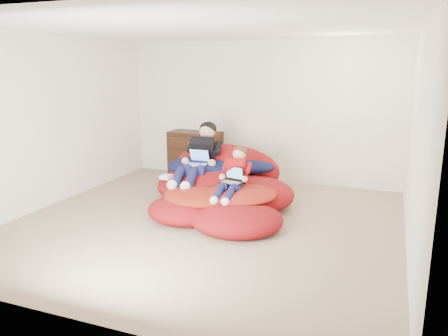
{
  "coord_description": "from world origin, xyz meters",
  "views": [
    {
      "loc": [
        2.23,
        -5.08,
        2.06
      ],
      "look_at": [
        0.14,
        0.32,
        0.7
      ],
      "focal_mm": 35.0,
      "sensor_mm": 36.0,
      "label": 1
    }
  ],
  "objects_px": {
    "younger_boy": "(234,173)",
    "laptop_white": "(197,161)",
    "beanbag_pile": "(221,187)",
    "laptop_black": "(233,178)",
    "dresser": "(195,154)",
    "older_boy": "(200,154)"
  },
  "relations": [
    {
      "from": "younger_boy",
      "to": "laptop_white",
      "type": "relative_size",
      "value": 3.06
    },
    {
      "from": "beanbag_pile",
      "to": "laptop_black",
      "type": "xyz_separation_m",
      "value": [
        0.35,
        -0.46,
        0.29
      ]
    },
    {
      "from": "younger_boy",
      "to": "laptop_black",
      "type": "bearing_deg",
      "value": -90.0
    },
    {
      "from": "beanbag_pile",
      "to": "laptop_white",
      "type": "height_order",
      "value": "beanbag_pile"
    },
    {
      "from": "dresser",
      "to": "older_boy",
      "type": "relative_size",
      "value": 0.76
    },
    {
      "from": "laptop_black",
      "to": "younger_boy",
      "type": "bearing_deg",
      "value": 90.0
    },
    {
      "from": "older_boy",
      "to": "younger_boy",
      "type": "bearing_deg",
      "value": -35.23
    },
    {
      "from": "dresser",
      "to": "older_boy",
      "type": "xyz_separation_m",
      "value": [
        0.67,
        -1.27,
        0.3
      ]
    },
    {
      "from": "beanbag_pile",
      "to": "older_boy",
      "type": "distance_m",
      "value": 0.64
    },
    {
      "from": "laptop_white",
      "to": "laptop_black",
      "type": "distance_m",
      "value": 0.91
    },
    {
      "from": "dresser",
      "to": "beanbag_pile",
      "type": "relative_size",
      "value": 0.39
    },
    {
      "from": "beanbag_pile",
      "to": "younger_boy",
      "type": "relative_size",
      "value": 2.65
    },
    {
      "from": "dresser",
      "to": "laptop_black",
      "type": "relative_size",
      "value": 2.98
    },
    {
      "from": "beanbag_pile",
      "to": "laptop_black",
      "type": "distance_m",
      "value": 0.64
    },
    {
      "from": "older_boy",
      "to": "dresser",
      "type": "bearing_deg",
      "value": 117.84
    },
    {
      "from": "laptop_white",
      "to": "younger_boy",
      "type": "bearing_deg",
      "value": -30.24
    },
    {
      "from": "younger_boy",
      "to": "laptop_black",
      "type": "height_order",
      "value": "younger_boy"
    },
    {
      "from": "dresser",
      "to": "younger_boy",
      "type": "bearing_deg",
      "value": -51.63
    },
    {
      "from": "dresser",
      "to": "older_boy",
      "type": "bearing_deg",
      "value": -62.16
    },
    {
      "from": "dresser",
      "to": "beanbag_pile",
      "type": "bearing_deg",
      "value": -52.33
    },
    {
      "from": "dresser",
      "to": "younger_boy",
      "type": "distance_m",
      "value": 2.31
    },
    {
      "from": "older_boy",
      "to": "beanbag_pile",
      "type": "bearing_deg",
      "value": -17.73
    }
  ]
}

